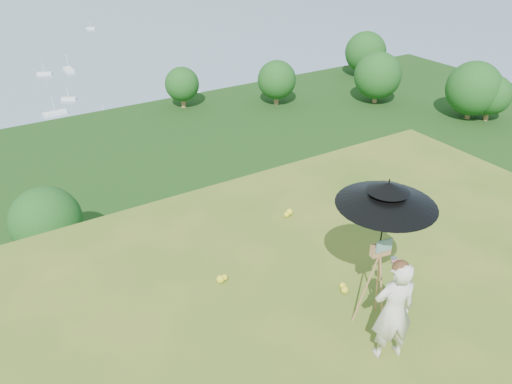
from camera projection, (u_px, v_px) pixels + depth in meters
forest_slope at (74, 343)px, 45.10m from camera, size 140.00×56.00×22.00m
shoreline_tier at (17, 211)px, 78.20m from camera, size 170.00×28.00×8.00m
slope_trees at (41, 211)px, 38.22m from camera, size 110.00×50.00×6.00m
harbor_town at (7, 175)px, 75.00m from camera, size 110.00×22.00×5.00m
painter at (394, 311)px, 6.18m from camera, size 0.63×0.52×1.50m
field_easel at (376, 281)px, 6.73m from camera, size 0.63×0.63×1.43m
sun_umbrella at (384, 217)px, 6.26m from camera, size 1.41×1.41×1.08m
painter_cap at (402, 265)px, 5.84m from camera, size 0.26×0.29×0.10m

